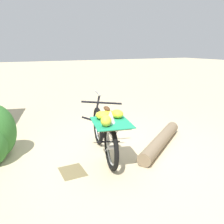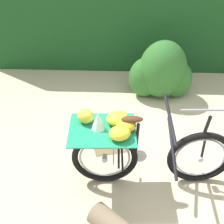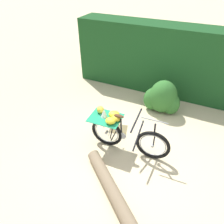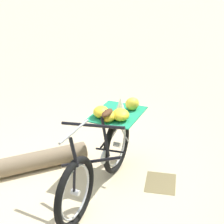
% 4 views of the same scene
% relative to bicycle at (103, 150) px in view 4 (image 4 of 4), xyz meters
% --- Properties ---
extents(ground_plane, '(60.00, 60.00, 0.00)m').
position_rel_bicycle_xyz_m(ground_plane, '(0.06, 0.04, -0.50)').
color(ground_plane, beige).
extents(bicycle, '(1.80, 0.84, 1.03)m').
position_rel_bicycle_xyz_m(bicycle, '(0.00, 0.00, 0.00)').
color(bicycle, black).
rests_on(bicycle, ground_plane).
extents(fallen_log, '(1.27, 1.63, 0.24)m').
position_rel_bicycle_xyz_m(fallen_log, '(-0.05, -1.15, -0.38)').
color(fallen_log, '#7F6B51').
rests_on(fallen_log, ground_plane).
extents(leaf_litter_patch, '(0.44, 0.36, 0.01)m').
position_rel_bicycle_xyz_m(leaf_litter_patch, '(-0.21, 0.65, -0.50)').
color(leaf_litter_patch, olive).
rests_on(leaf_litter_patch, ground_plane).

